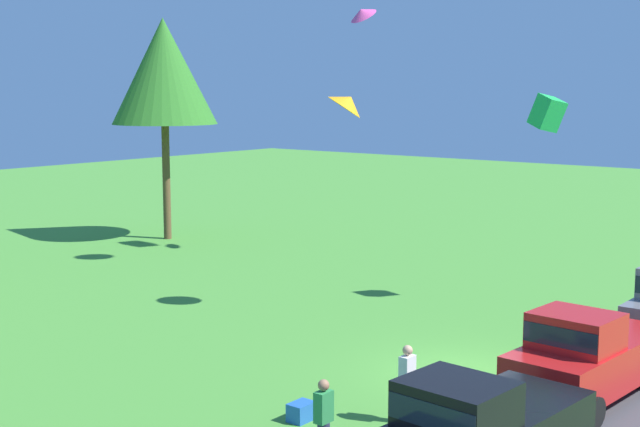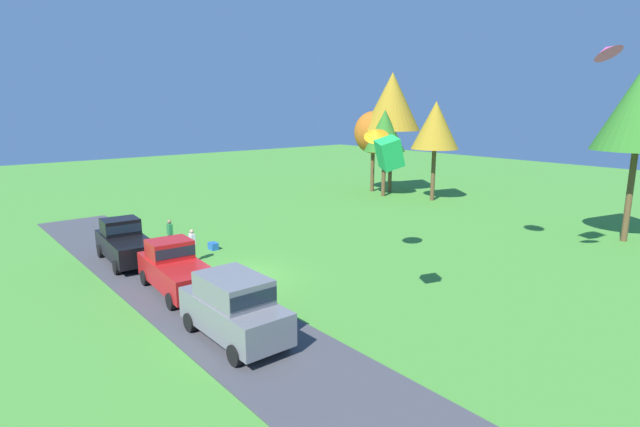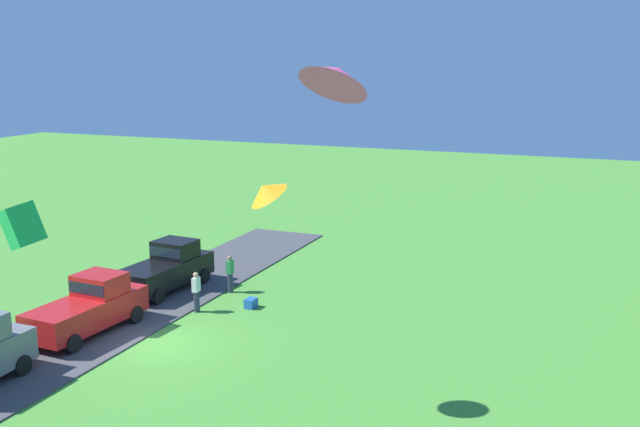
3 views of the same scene
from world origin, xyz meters
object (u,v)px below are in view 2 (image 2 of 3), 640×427
car_pickup_near_entrance (175,267)px  tree_left_of_center (385,131)px  kite_delta_over_trees (607,51)px  tree_far_right (392,102)px  person_beside_suv (170,234)px  kite_delta_high_right (376,133)px  car_pickup_mid_row (125,242)px  cooler_box (213,246)px  person_on_lawn (192,245)px  tree_far_left (373,133)px  kite_box_mid_center (389,153)px  tree_right_of_center (435,126)px  car_suv_by_flagpole (234,305)px

car_pickup_near_entrance → tree_left_of_center: bearing=114.0°
kite_delta_over_trees → tree_far_right: bearing=152.0°
person_beside_suv → kite_delta_high_right: kite_delta_high_right is taller
car_pickup_near_entrance → tree_left_of_center: (-10.82, 24.34, 4.69)m
car_pickup_mid_row → kite_delta_over_trees: kite_delta_over_trees is taller
car_pickup_mid_row → cooler_box: bearing=80.7°
person_on_lawn → cooler_box: 2.36m
tree_far_left → tree_left_of_center: tree_left_of_center is taller
kite_box_mid_center → kite_delta_over_trees: (2.99, 9.51, 3.82)m
car_pickup_near_entrance → tree_right_of_center: (-6.68, 26.05, 5.23)m
tree_right_of_center → person_beside_suv: bearing=-89.5°
car_suv_by_flagpole → person_on_lawn: 9.74m
car_pickup_mid_row → kite_box_mid_center: 15.36m
kite_box_mid_center → tree_right_of_center: bearing=124.3°
tree_right_of_center → kite_delta_over_trees: 21.50m
tree_far_right → kite_delta_high_right: 22.84m
car_pickup_near_entrance → tree_left_of_center: 27.04m
person_on_lawn → kite_box_mid_center: bearing=11.1°
tree_right_of_center → car_suv_by_flagpole: bearing=-64.9°
person_beside_suv → tree_far_right: bearing=102.8°
car_suv_by_flagpole → tree_far_right: size_ratio=0.42×
tree_far_right → kite_delta_high_right: tree_far_right is taller
cooler_box → kite_box_mid_center: size_ratio=0.56×
car_pickup_near_entrance → tree_left_of_center: tree_left_of_center is taller
kite_box_mid_center → kite_delta_over_trees: 10.67m
car_suv_by_flagpole → kite_box_mid_center: (2.19, 5.11, 5.01)m
car_suv_by_flagpole → tree_left_of_center: tree_left_of_center is taller
tree_right_of_center → cooler_box: size_ratio=14.92×
cooler_box → person_on_lawn: bearing=-54.5°
car_pickup_mid_row → tree_right_of_center: (-1.01, 26.33, 5.23)m
person_on_lawn → car_suv_by_flagpole: bearing=-17.1°
person_on_lawn → kite_delta_over_trees: 20.82m
tree_left_of_center → tree_right_of_center: size_ratio=0.91×
car_pickup_mid_row → tree_far_left: tree_far_left is taller
tree_far_right → tree_right_of_center: tree_far_right is taller
tree_right_of_center → cooler_box: (1.76, -21.73, -6.14)m
person_beside_suv → car_pickup_near_entrance: bearing=-21.0°
tree_right_of_center → kite_delta_high_right: tree_right_of_center is taller
tree_right_of_center → kite_box_mid_center: (14.57, -21.32, -0.03)m
kite_delta_high_right → tree_far_left: bearing=134.9°
car_pickup_near_entrance → kite_delta_over_trees: size_ratio=4.56×
car_pickup_mid_row → person_on_lawn: size_ratio=3.00×
car_pickup_near_entrance → person_beside_suv: bearing=159.0°
cooler_box → kite_delta_high_right: 11.28m
person_beside_suv → tree_right_of_center: 24.19m
kite_delta_over_trees → tree_far_left: bearing=155.1°
kite_box_mid_center → person_beside_suv: bearing=-171.1°
person_on_lawn → cooler_box: bearing=125.5°
car_suv_by_flagpole → kite_delta_over_trees: (5.18, 14.62, 8.83)m
tree_far_left → tree_right_of_center: size_ratio=0.90×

